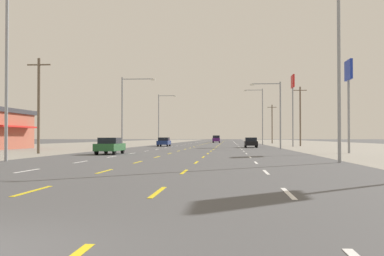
% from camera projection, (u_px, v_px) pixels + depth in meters
% --- Properties ---
extents(ground_plane, '(572.00, 572.00, 0.00)m').
position_uv_depth(ground_plane, '(205.00, 147.00, 71.63)').
color(ground_plane, '#4C4C4F').
extents(lot_apron_left, '(28.00, 440.00, 0.01)m').
position_uv_depth(lot_apron_left, '(48.00, 147.00, 73.59)').
color(lot_apron_left, gray).
rests_on(lot_apron_left, ground).
extents(lot_apron_right, '(28.00, 440.00, 0.01)m').
position_uv_depth(lot_apron_right, '(371.00, 147.00, 69.68)').
color(lot_apron_right, gray).
rests_on(lot_apron_right, ground).
extents(lane_markings, '(10.64, 227.60, 0.01)m').
position_uv_depth(lane_markings, '(213.00, 144.00, 110.01)').
color(lane_markings, white).
rests_on(lane_markings, ground).
extents(sedan_far_left_nearest, '(1.80, 4.50, 1.46)m').
position_uv_depth(sedan_far_left_nearest, '(110.00, 146.00, 41.14)').
color(sedan_far_left_nearest, '#235B2D').
rests_on(sedan_far_left_nearest, ground).
extents(sedan_far_right_near, '(1.80, 4.50, 1.46)m').
position_uv_depth(sedan_far_right_near, '(251.00, 142.00, 67.34)').
color(sedan_far_right_near, black).
rests_on(sedan_far_right_near, ground).
extents(sedan_far_left_mid, '(1.80, 4.50, 1.46)m').
position_uv_depth(sedan_far_left_mid, '(164.00, 142.00, 76.21)').
color(sedan_far_left_mid, navy).
rests_on(sedan_far_left_mid, ground).
extents(suv_center_turn_midfar, '(1.98, 4.90, 1.98)m').
position_uv_depth(suv_center_turn_midfar, '(216.00, 139.00, 126.69)').
color(suv_center_turn_midfar, '#4C196B').
rests_on(suv_center_turn_midfar, ground).
extents(pole_sign_right_row_1, '(0.24, 2.22, 8.74)m').
position_uv_depth(pole_sign_right_row_1, '(349.00, 82.00, 43.86)').
color(pole_sign_right_row_1, gray).
rests_on(pole_sign_right_row_1, ground).
extents(pole_sign_right_row_2, '(0.24, 2.78, 11.47)m').
position_uv_depth(pole_sign_right_row_2, '(293.00, 90.00, 74.99)').
color(pole_sign_right_row_2, gray).
rests_on(pole_sign_right_row_2, ground).
extents(streetlight_left_row_0, '(4.17, 0.26, 10.50)m').
position_uv_depth(streetlight_left_row_0, '(13.00, 64.00, 29.13)').
color(streetlight_left_row_0, gray).
rests_on(streetlight_left_row_0, ground).
extents(streetlight_right_row_0, '(3.38, 0.26, 10.92)m').
position_uv_depth(streetlight_right_row_0, '(334.00, 58.00, 27.58)').
color(streetlight_right_row_0, gray).
rests_on(streetlight_right_row_0, ground).
extents(streetlight_left_row_1, '(4.42, 0.26, 9.29)m').
position_uv_depth(streetlight_left_row_1, '(126.00, 107.00, 60.58)').
color(streetlight_left_row_1, gray).
rests_on(streetlight_left_row_1, ground).
extents(streetlight_right_row_1, '(3.91, 0.26, 8.53)m').
position_uv_depth(streetlight_right_row_1, '(277.00, 110.00, 59.04)').
color(streetlight_right_row_1, gray).
rests_on(streetlight_right_row_1, ground).
extents(streetlight_left_row_2, '(3.61, 0.26, 9.93)m').
position_uv_depth(streetlight_left_row_2, '(160.00, 116.00, 92.06)').
color(streetlight_left_row_2, gray).
rests_on(streetlight_left_row_2, ground).
extents(streetlight_right_row_2, '(3.67, 0.26, 10.90)m').
position_uv_depth(streetlight_right_row_2, '(261.00, 113.00, 90.52)').
color(streetlight_right_row_2, gray).
rests_on(streetlight_right_row_2, ground).
extents(utility_pole_left_row_0, '(2.20, 0.26, 8.75)m').
position_uv_depth(utility_pole_left_row_0, '(39.00, 104.00, 42.84)').
color(utility_pole_left_row_0, brown).
rests_on(utility_pole_left_row_0, ground).
extents(utility_pole_right_row_1, '(2.20, 0.26, 10.02)m').
position_uv_depth(utility_pole_right_row_1, '(300.00, 115.00, 78.74)').
color(utility_pole_right_row_1, brown).
rests_on(utility_pole_right_row_1, ground).
extents(utility_pole_right_row_2, '(2.20, 0.26, 9.32)m').
position_uv_depth(utility_pole_right_row_2, '(272.00, 123.00, 112.54)').
color(utility_pole_right_row_2, brown).
rests_on(utility_pole_right_row_2, ground).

